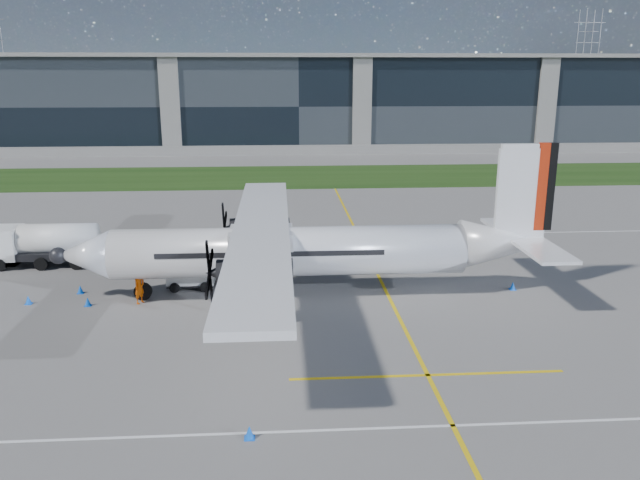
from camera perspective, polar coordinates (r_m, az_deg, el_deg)
name	(u,v)px	position (r m, az deg, el deg)	size (l,w,h in m)	color
ground	(308,188)	(71.35, -1.09, 4.82)	(400.00, 400.00, 0.00)	slate
grass_strip	(305,176)	(79.22, -1.37, 5.86)	(400.00, 18.00, 0.04)	#19380F
terminal_building	(297,104)	(110.31, -2.12, 12.35)	(120.00, 20.00, 15.00)	black
tree_line	(290,110)	(170.45, -2.72, 11.77)	(400.00, 6.00, 6.00)	black
pylon_east	(586,64)	(200.62, 23.11, 14.55)	(9.00, 4.60, 30.00)	gray
yellow_taxiway_centerline	(373,265)	(42.55, 4.87, -2.31)	(0.20, 70.00, 0.01)	yellow
turboprop_aircraft	(307,223)	(35.40, -1.16, 1.60)	(28.45, 29.51, 8.85)	white
fuel_tanker_truck	(35,245)	(46.13, -24.60, -0.42)	(7.69, 2.50, 2.88)	white
baggage_tug	(191,273)	(38.58, -11.69, -3.02)	(3.00, 1.80, 1.80)	silver
ground_crew_person	(139,285)	(36.67, -16.21, -3.96)	(0.89, 0.63, 2.18)	#F25907
safety_cone_nose_stbd	(80,289)	(39.66, -21.07, -4.23)	(0.36, 0.36, 0.50)	blue
safety_cone_tail	(513,286)	(39.38, 17.21, -4.02)	(0.36, 0.36, 0.50)	blue
safety_cone_portwing	(249,432)	(23.40, -6.47, -17.06)	(0.36, 0.36, 0.50)	blue
safety_cone_stbdwing	(273,229)	(51.16, -4.35, 0.96)	(0.36, 0.36, 0.50)	blue
safety_cone_nose_port	(88,302)	(37.43, -20.47, -5.30)	(0.36, 0.36, 0.50)	blue
safety_cone_fwd	(28,300)	(39.02, -25.12, -4.98)	(0.36, 0.36, 0.50)	blue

